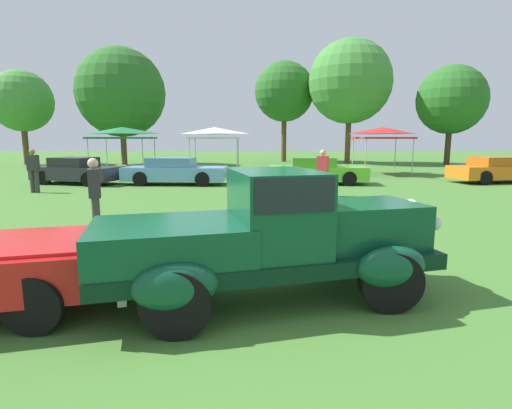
{
  "coord_description": "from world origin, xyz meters",
  "views": [
    {
      "loc": [
        -0.15,
        -5.17,
        2.11
      ],
      "look_at": [
        0.06,
        2.62,
        0.8
      ],
      "focal_mm": 28.0,
      "sensor_mm": 36.0,
      "label": 1
    }
  ],
  "objects_px": {
    "feature_pickup_truck": "(270,235)",
    "show_car_skyblue": "(175,171)",
    "spectator_between_cars": "(33,169)",
    "show_car_lime": "(317,171)",
    "canopy_tent_left_field": "(122,132)",
    "show_car_orange": "(497,170)",
    "spectator_by_row": "(95,195)",
    "canopy_tent_right_field": "(382,132)",
    "spectator_near_truck": "(322,171)",
    "show_car_charcoal": "(77,171)",
    "canopy_tent_center_field": "(215,132)"
  },
  "relations": [
    {
      "from": "feature_pickup_truck",
      "to": "canopy_tent_right_field",
      "type": "height_order",
      "value": "canopy_tent_right_field"
    },
    {
      "from": "spectator_by_row",
      "to": "canopy_tent_center_field",
      "type": "xyz_separation_m",
      "value": [
        1.47,
        14.95,
        1.51
      ]
    },
    {
      "from": "feature_pickup_truck",
      "to": "show_car_charcoal",
      "type": "relative_size",
      "value": 1.05
    },
    {
      "from": "show_car_lime",
      "to": "show_car_orange",
      "type": "distance_m",
      "value": 8.68
    },
    {
      "from": "show_car_skyblue",
      "to": "spectator_near_truck",
      "type": "relative_size",
      "value": 2.8
    },
    {
      "from": "spectator_near_truck",
      "to": "canopy_tent_center_field",
      "type": "distance_m",
      "value": 10.27
    },
    {
      "from": "spectator_near_truck",
      "to": "spectator_between_cars",
      "type": "relative_size",
      "value": 1.0
    },
    {
      "from": "show_car_skyblue",
      "to": "spectator_between_cars",
      "type": "bearing_deg",
      "value": -151.97
    },
    {
      "from": "feature_pickup_truck",
      "to": "show_car_skyblue",
      "type": "relative_size",
      "value": 0.96
    },
    {
      "from": "show_car_skyblue",
      "to": "canopy_tent_right_field",
      "type": "distance_m",
      "value": 12.24
    },
    {
      "from": "feature_pickup_truck",
      "to": "canopy_tent_left_field",
      "type": "distance_m",
      "value": 19.7
    },
    {
      "from": "show_car_charcoal",
      "to": "canopy_tent_center_field",
      "type": "height_order",
      "value": "canopy_tent_center_field"
    },
    {
      "from": "spectator_near_truck",
      "to": "canopy_tent_left_field",
      "type": "xyz_separation_m",
      "value": [
        -9.77,
        8.87,
        1.51
      ]
    },
    {
      "from": "show_car_charcoal",
      "to": "canopy_tent_right_field",
      "type": "height_order",
      "value": "canopy_tent_right_field"
    },
    {
      "from": "show_car_charcoal",
      "to": "canopy_tent_left_field",
      "type": "xyz_separation_m",
      "value": [
        0.81,
        4.62,
        1.82
      ]
    },
    {
      "from": "show_car_skyblue",
      "to": "canopy_tent_left_field",
      "type": "xyz_separation_m",
      "value": [
        -3.75,
        4.97,
        1.82
      ]
    },
    {
      "from": "feature_pickup_truck",
      "to": "canopy_tent_right_field",
      "type": "xyz_separation_m",
      "value": [
        7.57,
        18.05,
        1.56
      ]
    },
    {
      "from": "show_car_orange",
      "to": "canopy_tent_right_field",
      "type": "bearing_deg",
      "value": 132.76
    },
    {
      "from": "show_car_lime",
      "to": "canopy_tent_left_field",
      "type": "distance_m",
      "value": 11.53
    },
    {
      "from": "show_car_orange",
      "to": "canopy_tent_center_field",
      "type": "xyz_separation_m",
      "value": [
        -13.71,
        4.82,
        1.82
      ]
    },
    {
      "from": "canopy_tent_left_field",
      "to": "show_car_charcoal",
      "type": "bearing_deg",
      "value": -99.98
    },
    {
      "from": "spectator_near_truck",
      "to": "canopy_tent_left_field",
      "type": "relative_size",
      "value": 0.52
    },
    {
      "from": "spectator_between_cars",
      "to": "canopy_tent_center_field",
      "type": "distance_m",
      "value": 10.25
    },
    {
      "from": "feature_pickup_truck",
      "to": "canopy_tent_center_field",
      "type": "distance_m",
      "value": 18.63
    },
    {
      "from": "show_car_skyblue",
      "to": "spectator_by_row",
      "type": "relative_size",
      "value": 2.8
    },
    {
      "from": "spectator_between_cars",
      "to": "spectator_near_truck",
      "type": "bearing_deg",
      "value": -6.55
    },
    {
      "from": "show_car_charcoal",
      "to": "canopy_tent_center_field",
      "type": "xyz_separation_m",
      "value": [
        6.05,
        4.84,
        1.82
      ]
    },
    {
      "from": "show_car_lime",
      "to": "canopy_tent_center_field",
      "type": "height_order",
      "value": "canopy_tent_center_field"
    },
    {
      "from": "show_car_skyblue",
      "to": "spectator_near_truck",
      "type": "distance_m",
      "value": 7.18
    },
    {
      "from": "canopy_tent_right_field",
      "to": "show_car_lime",
      "type": "bearing_deg",
      "value": -134.18
    },
    {
      "from": "show_car_orange",
      "to": "feature_pickup_truck",
      "type": "bearing_deg",
      "value": -130.53
    },
    {
      "from": "feature_pickup_truck",
      "to": "spectator_by_row",
      "type": "xyz_separation_m",
      "value": [
        -3.52,
        3.49,
        0.05
      ]
    },
    {
      "from": "canopy_tent_right_field",
      "to": "spectator_by_row",
      "type": "bearing_deg",
      "value": -127.33
    },
    {
      "from": "show_car_lime",
      "to": "show_car_orange",
      "type": "xyz_separation_m",
      "value": [
        8.67,
        0.3,
        -0.0
      ]
    },
    {
      "from": "spectator_by_row",
      "to": "canopy_tent_center_field",
      "type": "distance_m",
      "value": 15.1
    },
    {
      "from": "show_car_lime",
      "to": "canopy_tent_center_field",
      "type": "xyz_separation_m",
      "value": [
        -5.04,
        5.12,
        1.82
      ]
    },
    {
      "from": "feature_pickup_truck",
      "to": "spectator_between_cars",
      "type": "relative_size",
      "value": 2.69
    },
    {
      "from": "spectator_between_cars",
      "to": "canopy_tent_right_field",
      "type": "height_order",
      "value": "canopy_tent_right_field"
    },
    {
      "from": "show_car_lime",
      "to": "canopy_tent_right_field",
      "type": "relative_size",
      "value": 1.59
    },
    {
      "from": "spectator_near_truck",
      "to": "canopy_tent_left_field",
      "type": "bearing_deg",
      "value": 137.76
    },
    {
      "from": "canopy_tent_left_field",
      "to": "spectator_by_row",
      "type": "bearing_deg",
      "value": -75.66
    },
    {
      "from": "feature_pickup_truck",
      "to": "spectator_between_cars",
      "type": "xyz_separation_m",
      "value": [
        -8.49,
        10.62,
        0.05
      ]
    },
    {
      "from": "canopy_tent_right_field",
      "to": "feature_pickup_truck",
      "type": "bearing_deg",
      "value": -112.76
    },
    {
      "from": "show_car_lime",
      "to": "canopy_tent_right_field",
      "type": "height_order",
      "value": "canopy_tent_right_field"
    },
    {
      "from": "show_car_orange",
      "to": "canopy_tent_left_field",
      "type": "bearing_deg",
      "value": 166.36
    },
    {
      "from": "spectator_between_cars",
      "to": "canopy_tent_center_field",
      "type": "bearing_deg",
      "value": 50.57
    },
    {
      "from": "show_car_lime",
      "to": "canopy_tent_left_field",
      "type": "relative_size",
      "value": 1.43
    },
    {
      "from": "show_car_orange",
      "to": "spectator_near_truck",
      "type": "bearing_deg",
      "value": -155.03
    },
    {
      "from": "show_car_skyblue",
      "to": "show_car_orange",
      "type": "xyz_separation_m",
      "value": [
        15.2,
        0.38,
        -0.0
      ]
    },
    {
      "from": "show_car_skyblue",
      "to": "show_car_lime",
      "type": "height_order",
      "value": "same"
    }
  ]
}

